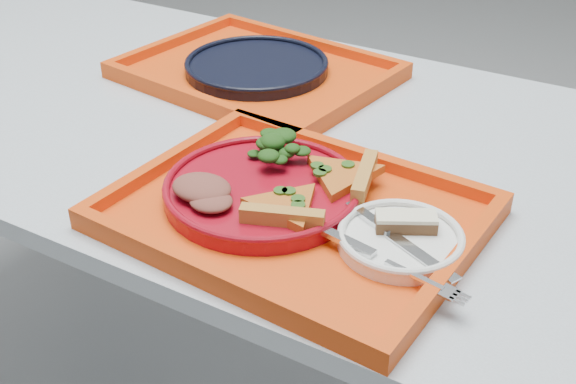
# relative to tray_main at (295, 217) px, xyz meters

# --- Properties ---
(table) EXTENTS (1.60, 0.80, 0.75)m
(table) POSITION_rel_tray_main_xyz_m (-0.28, 0.21, -0.08)
(table) COLOR #9CA6AF
(table) RESTS_ON ground
(tray_main) EXTENTS (0.47, 0.38, 0.01)m
(tray_main) POSITION_rel_tray_main_xyz_m (0.00, 0.00, 0.00)
(tray_main) COLOR #D63E0B
(tray_main) RESTS_ON table
(tray_far) EXTENTS (0.49, 0.41, 0.01)m
(tray_far) POSITION_rel_tray_main_xyz_m (-0.29, 0.37, 0.00)
(tray_far) COLOR #D63E0B
(tray_far) RESTS_ON table
(dinner_plate) EXTENTS (0.26, 0.26, 0.02)m
(dinner_plate) POSITION_rel_tray_main_xyz_m (-0.05, 0.01, 0.02)
(dinner_plate) COLOR maroon
(dinner_plate) RESTS_ON tray_main
(side_plate) EXTENTS (0.15, 0.15, 0.01)m
(side_plate) POSITION_rel_tray_main_xyz_m (0.14, 0.00, 0.01)
(side_plate) COLOR white
(side_plate) RESTS_ON tray_main
(navy_plate) EXTENTS (0.26, 0.26, 0.02)m
(navy_plate) POSITION_rel_tray_main_xyz_m (-0.29, 0.37, 0.01)
(navy_plate) COLOR black
(navy_plate) RESTS_ON tray_far
(pizza_slice_a) EXTENTS (0.14, 0.14, 0.02)m
(pizza_slice_a) POSITION_rel_tray_main_xyz_m (0.00, -0.02, 0.03)
(pizza_slice_a) COLOR #C48A20
(pizza_slice_a) RESTS_ON dinner_plate
(pizza_slice_b) EXTENTS (0.15, 0.14, 0.02)m
(pizza_slice_b) POSITION_rel_tray_main_xyz_m (0.03, 0.08, 0.03)
(pizza_slice_b) COLOR #C48A20
(pizza_slice_b) RESTS_ON dinner_plate
(salad_heap) EXTENTS (0.09, 0.08, 0.04)m
(salad_heap) POSITION_rel_tray_main_xyz_m (-0.07, 0.08, 0.04)
(salad_heap) COLOR black
(salad_heap) RESTS_ON dinner_plate
(meat_portion) EXTENTS (0.08, 0.06, 0.02)m
(meat_portion) POSITION_rel_tray_main_xyz_m (-0.11, -0.05, 0.04)
(meat_portion) COLOR brown
(meat_portion) RESTS_ON dinner_plate
(dessert_bar) EXTENTS (0.08, 0.06, 0.02)m
(dessert_bar) POSITION_rel_tray_main_xyz_m (0.14, 0.02, 0.03)
(dessert_bar) COLOR #4F2C1A
(dessert_bar) RESTS_ON side_plate
(knife) EXTENTS (0.17, 0.09, 0.01)m
(knife) POSITION_rel_tray_main_xyz_m (0.15, -0.01, 0.02)
(knife) COLOR silver
(knife) RESTS_ON side_plate
(fork) EXTENTS (0.19, 0.06, 0.01)m
(fork) POSITION_rel_tray_main_xyz_m (0.15, -0.06, 0.02)
(fork) COLOR silver
(fork) RESTS_ON side_plate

